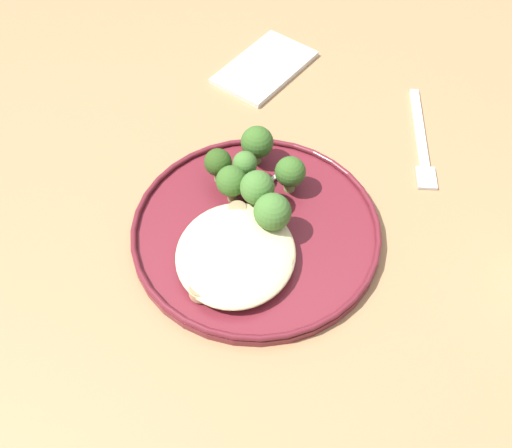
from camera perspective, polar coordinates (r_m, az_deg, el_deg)
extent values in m
plane|color=#665B51|center=(1.38, -1.46, -18.98)|extent=(6.00, 6.00, 0.00)
cube|color=#9E754C|center=(0.73, -2.59, -0.70)|extent=(1.40, 1.00, 0.04)
cube|color=olive|center=(1.47, 20.18, 8.22)|extent=(0.06, 0.06, 0.70)
cube|color=olive|center=(1.53, -14.11, 12.11)|extent=(0.06, 0.06, 0.70)
cylinder|color=maroon|center=(0.70, 0.00, -0.74)|extent=(0.29, 0.29, 0.01)
torus|color=maroon|center=(0.70, 0.00, -0.33)|extent=(0.29, 0.29, 0.01)
ellipsoid|color=beige|center=(0.66, -1.93, -2.81)|extent=(0.14, 0.13, 0.03)
cylinder|color=#DBB77A|center=(0.66, -4.84, -3.99)|extent=(0.02, 0.02, 0.01)
cylinder|color=#8E774F|center=(0.65, -4.88, -3.61)|extent=(0.02, 0.02, 0.00)
cylinder|color=#DBB77A|center=(0.65, -5.19, -6.18)|extent=(0.03, 0.03, 0.01)
cylinder|color=#8E774F|center=(0.64, -5.24, -5.86)|extent=(0.03, 0.03, 0.00)
cylinder|color=#DBB77A|center=(0.66, 2.45, -3.77)|extent=(0.03, 0.03, 0.01)
cylinder|color=#8E774F|center=(0.66, 2.47, -3.46)|extent=(0.02, 0.02, 0.00)
cylinder|color=#E5C689|center=(0.70, -1.76, 1.13)|extent=(0.02, 0.02, 0.02)
cylinder|color=#958159|center=(0.70, -1.77, 1.56)|extent=(0.02, 0.02, 0.00)
cylinder|color=#89A356|center=(0.72, -2.17, 2.84)|extent=(0.01, 0.01, 0.02)
sphere|color=#386023|center=(0.70, -2.22, 4.07)|extent=(0.04, 0.04, 0.04)
cylinder|color=#7A994C|center=(0.76, 0.10, 6.43)|extent=(0.01, 0.01, 0.02)
sphere|color=#386023|center=(0.75, 0.10, 7.74)|extent=(0.04, 0.04, 0.04)
cylinder|color=#7A994C|center=(0.73, 3.18, 3.76)|extent=(0.02, 0.02, 0.02)
sphere|color=#386023|center=(0.72, 3.26, 4.96)|extent=(0.04, 0.04, 0.04)
cylinder|color=#89A356|center=(0.69, 1.52, -0.28)|extent=(0.02, 0.02, 0.02)
sphere|color=#42702D|center=(0.67, 1.57, 1.16)|extent=(0.04, 0.04, 0.04)
cylinder|color=#89A356|center=(0.71, 0.12, 2.07)|extent=(0.01, 0.01, 0.02)
sphere|color=#42702D|center=(0.69, 0.12, 3.46)|extent=(0.04, 0.04, 0.04)
cylinder|color=#89A356|center=(0.74, -1.02, 4.47)|extent=(0.02, 0.02, 0.03)
sphere|color=#42702D|center=(0.72, -1.05, 5.76)|extent=(0.03, 0.03, 0.03)
cylinder|color=#89A356|center=(0.74, -3.53, 4.68)|extent=(0.01, 0.01, 0.02)
sphere|color=#2D4C19|center=(0.73, -3.62, 5.85)|extent=(0.03, 0.03, 0.03)
cube|color=silver|center=(0.74, 0.59, 3.61)|extent=(0.04, 0.04, 0.00)
cube|color=silver|center=(0.70, 0.68, 0.39)|extent=(0.04, 0.03, 0.00)
cube|color=silver|center=(0.86, 15.16, 8.85)|extent=(0.15, 0.03, 0.00)
cube|color=silver|center=(0.79, 15.81, 4.21)|extent=(0.04, 0.03, 0.00)
cube|color=silver|center=(0.92, 0.63, 14.61)|extent=(0.17, 0.15, 0.01)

